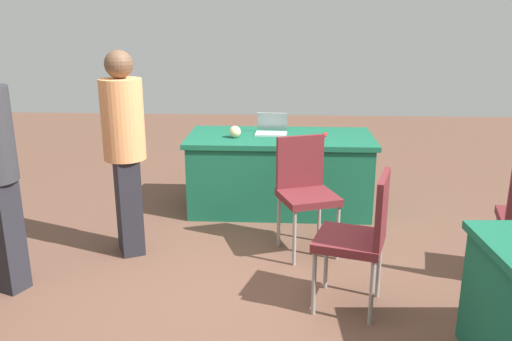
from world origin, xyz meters
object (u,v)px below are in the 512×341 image
table_foreground (280,172)px  person_attendee_browsing (124,144)px  chair_back_row (361,232)px  yarn_ball (235,132)px  chair_tucked_left (305,187)px  scissors_red (325,135)px  laptop_silver (271,130)px

table_foreground → person_attendee_browsing: person_attendee_browsing is taller
chair_back_row → person_attendee_browsing: 2.03m
person_attendee_browsing → yarn_ball: bearing=-64.9°
table_foreground → yarn_ball: 0.65m
chair_back_row → chair_tucked_left: bearing=36.3°
table_foreground → scissors_red: 0.60m
laptop_silver → yarn_ball: 0.42m
table_foreground → yarn_ball: bearing=14.6°
scissors_red → chair_back_row: bearing=8.6°
yarn_ball → laptop_silver: bearing=-149.6°
chair_back_row → scissors_red: bearing=19.3°
scissors_red → yarn_ball: bearing=-73.7°
chair_tucked_left → chair_back_row: bearing=89.9°
chair_tucked_left → yarn_ball: size_ratio=8.25×
chair_back_row → laptop_silver: size_ratio=2.91×
chair_back_row → yarn_ball: 2.11m
table_foreground → person_attendee_browsing: size_ratio=1.11×
table_foreground → chair_tucked_left: size_ratio=1.92×
yarn_ball → chair_tucked_left: bearing=126.7°
table_foreground → chair_tucked_left: 1.06m
table_foreground → chair_back_row: size_ratio=1.94×
person_attendee_browsing → yarn_ball: person_attendee_browsing is taller
table_foreground → chair_back_row: chair_back_row is taller
chair_tucked_left → laptop_silver: 1.18m
laptop_silver → yarn_ball: laptop_silver is taller
laptop_silver → scissors_red: size_ratio=1.85×
scissors_red → laptop_silver: bearing=-88.6°
chair_tucked_left → chair_back_row: size_ratio=1.01×
table_foreground → person_attendee_browsing: bearing=42.0°
chair_back_row → scissors_red: size_ratio=5.40×
chair_back_row → laptop_silver: (0.65, -2.05, 0.25)m
chair_tucked_left → laptop_silver: laptop_silver is taller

